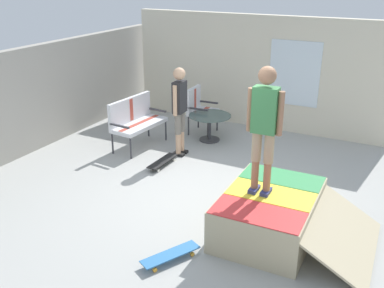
{
  "coord_description": "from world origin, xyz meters",
  "views": [
    {
      "loc": [
        -5.67,
        -2.75,
        3.48
      ],
      "look_at": [
        0.47,
        0.43,
        0.7
      ],
      "focal_mm": 41.18,
      "sensor_mm": 36.0,
      "label": 1
    }
  ],
  "objects_px": {
    "patio_bench": "(135,118)",
    "skate_ramp": "(272,214)",
    "person_watching": "(180,105)",
    "patio_table": "(210,123)",
    "skateboard_by_bench": "(163,161)",
    "patio_chair_near_house": "(199,106)",
    "person_skater": "(264,122)",
    "skateboard_spare": "(171,255)"
  },
  "relations": [
    {
      "from": "skate_ramp",
      "to": "person_watching",
      "type": "distance_m",
      "value": 3.21
    },
    {
      "from": "skate_ramp",
      "to": "person_watching",
      "type": "xyz_separation_m",
      "value": [
        1.89,
        2.49,
        0.72
      ]
    },
    {
      "from": "patio_bench",
      "to": "skateboard_spare",
      "type": "xyz_separation_m",
      "value": [
        -3.06,
        -2.59,
        -0.53
      ]
    },
    {
      "from": "person_watching",
      "to": "skateboard_by_bench",
      "type": "xyz_separation_m",
      "value": [
        -0.63,
        0.03,
        -0.94
      ]
    },
    {
      "from": "patio_chair_near_house",
      "to": "patio_table",
      "type": "bearing_deg",
      "value": -128.48
    },
    {
      "from": "patio_bench",
      "to": "person_watching",
      "type": "distance_m",
      "value": 1.12
    },
    {
      "from": "person_watching",
      "to": "patio_table",
      "type": "bearing_deg",
      "value": -11.85
    },
    {
      "from": "patio_table",
      "to": "patio_chair_near_house",
      "type": "bearing_deg",
      "value": 51.52
    },
    {
      "from": "patio_chair_near_house",
      "to": "patio_table",
      "type": "relative_size",
      "value": 1.13
    },
    {
      "from": "patio_chair_near_house",
      "to": "skateboard_by_bench",
      "type": "relative_size",
      "value": 1.27
    },
    {
      "from": "skate_ramp",
      "to": "skateboard_by_bench",
      "type": "relative_size",
      "value": 2.54
    },
    {
      "from": "person_skater",
      "to": "skateboard_spare",
      "type": "distance_m",
      "value": 2.08
    },
    {
      "from": "patio_bench",
      "to": "patio_chair_near_house",
      "type": "distance_m",
      "value": 1.55
    },
    {
      "from": "patio_bench",
      "to": "patio_chair_near_house",
      "type": "bearing_deg",
      "value": -30.59
    },
    {
      "from": "skate_ramp",
      "to": "skateboard_by_bench",
      "type": "distance_m",
      "value": 2.82
    },
    {
      "from": "skateboard_by_bench",
      "to": "skateboard_spare",
      "type": "xyz_separation_m",
      "value": [
        -2.45,
        -1.58,
        0.0
      ]
    },
    {
      "from": "skate_ramp",
      "to": "patio_chair_near_house",
      "type": "distance_m",
      "value": 4.23
    },
    {
      "from": "skateboard_spare",
      "to": "patio_chair_near_house",
      "type": "bearing_deg",
      "value": 22.3
    },
    {
      "from": "skate_ramp",
      "to": "patio_chair_near_house",
      "type": "height_order",
      "value": "patio_chair_near_house"
    },
    {
      "from": "patio_chair_near_house",
      "to": "skateboard_spare",
      "type": "relative_size",
      "value": 1.27
    },
    {
      "from": "patio_bench",
      "to": "skate_ramp",
      "type": "bearing_deg",
      "value": -117.88
    },
    {
      "from": "patio_table",
      "to": "skateboard_spare",
      "type": "xyz_separation_m",
      "value": [
        -4.04,
        -1.36,
        -0.32
      ]
    },
    {
      "from": "person_watching",
      "to": "person_skater",
      "type": "distance_m",
      "value": 3.07
    },
    {
      "from": "skateboard_by_bench",
      "to": "person_watching",
      "type": "bearing_deg",
      "value": -2.32
    },
    {
      "from": "patio_bench",
      "to": "patio_table",
      "type": "bearing_deg",
      "value": -51.62
    },
    {
      "from": "skateboard_by_bench",
      "to": "skate_ramp",
      "type": "bearing_deg",
      "value": -116.53
    },
    {
      "from": "patio_chair_near_house",
      "to": "skateboard_spare",
      "type": "bearing_deg",
      "value": -157.7
    },
    {
      "from": "skate_ramp",
      "to": "skateboard_by_bench",
      "type": "xyz_separation_m",
      "value": [
        1.26,
        2.52,
        -0.22
      ]
    },
    {
      "from": "person_watching",
      "to": "person_skater",
      "type": "height_order",
      "value": "person_skater"
    },
    {
      "from": "patio_table",
      "to": "person_skater",
      "type": "distance_m",
      "value": 3.78
    },
    {
      "from": "skate_ramp",
      "to": "skateboard_spare",
      "type": "relative_size",
      "value": 2.55
    },
    {
      "from": "person_skater",
      "to": "skateboard_by_bench",
      "type": "bearing_deg",
      "value": 61.13
    },
    {
      "from": "patio_chair_near_house",
      "to": "patio_table",
      "type": "xyz_separation_m",
      "value": [
        -0.36,
        -0.45,
        -0.21
      ]
    },
    {
      "from": "patio_chair_near_house",
      "to": "skateboard_by_bench",
      "type": "distance_m",
      "value": 2.03
    },
    {
      "from": "person_watching",
      "to": "skateboard_spare",
      "type": "xyz_separation_m",
      "value": [
        -3.09,
        -1.56,
        -0.94
      ]
    },
    {
      "from": "skate_ramp",
      "to": "patio_table",
      "type": "relative_size",
      "value": 2.27
    },
    {
      "from": "person_skater",
      "to": "skateboard_by_bench",
      "type": "xyz_separation_m",
      "value": [
        1.29,
        2.34,
        -1.55
      ]
    },
    {
      "from": "person_skater",
      "to": "skate_ramp",
      "type": "bearing_deg",
      "value": -80.07
    },
    {
      "from": "person_skater",
      "to": "skateboard_by_bench",
      "type": "relative_size",
      "value": 2.16
    },
    {
      "from": "patio_bench",
      "to": "person_skater",
      "type": "xyz_separation_m",
      "value": [
        -1.9,
        -3.35,
        1.02
      ]
    },
    {
      "from": "patio_bench",
      "to": "person_skater",
      "type": "relative_size",
      "value": 0.74
    },
    {
      "from": "patio_bench",
      "to": "skateboard_spare",
      "type": "height_order",
      "value": "patio_bench"
    }
  ]
}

